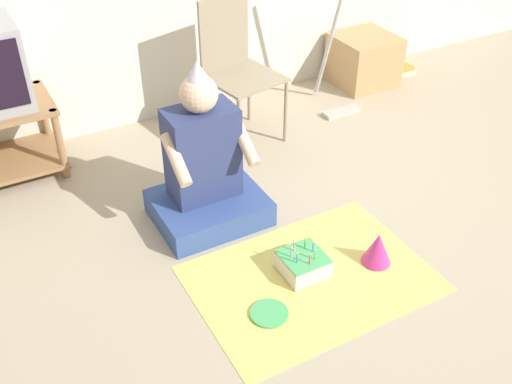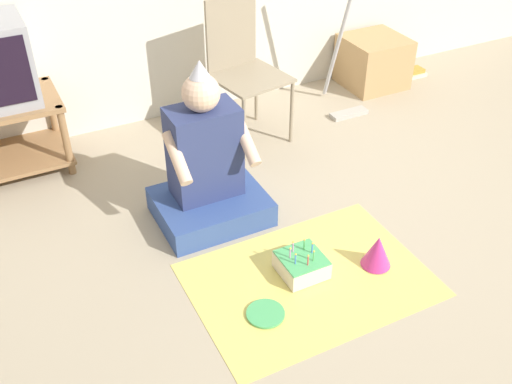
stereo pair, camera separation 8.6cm
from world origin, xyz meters
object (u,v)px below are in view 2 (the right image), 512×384
object	(u,v)px
book_pile	(413,73)
paper_plate	(265,313)
person_seated	(207,171)
dust_mop	(346,66)
party_hat_blue	(377,251)
birthday_cake	(302,264)
folding_chair	(242,62)
cardboard_box_stack	(373,62)

from	to	relation	value
book_pile	paper_plate	bearing A→B (deg)	-142.18
book_pile	person_seated	distance (m)	2.40
dust_mop	person_seated	bearing A→B (deg)	-152.41
party_hat_blue	paper_plate	world-z (taller)	party_hat_blue
dust_mop	birthday_cake	world-z (taller)	dust_mop
dust_mop	party_hat_blue	distance (m)	1.67
birthday_cake	party_hat_blue	distance (m)	0.38
birthday_cake	folding_chair	bearing A→B (deg)	76.07
cardboard_box_stack	paper_plate	world-z (taller)	cardboard_box_stack
book_pile	paper_plate	distance (m)	2.86
folding_chair	birthday_cake	distance (m)	1.49
person_seated	party_hat_blue	size ratio (longest dim) A/B	5.27
party_hat_blue	paper_plate	size ratio (longest dim) A/B	0.97
person_seated	party_hat_blue	distance (m)	0.98
party_hat_blue	folding_chair	bearing A→B (deg)	90.89
folding_chair	birthday_cake	size ratio (longest dim) A/B	4.25
cardboard_box_stack	book_pile	xyz separation A→B (m)	(0.40, -0.02, -0.16)
cardboard_box_stack	party_hat_blue	size ratio (longest dim) A/B	2.57
book_pile	birthday_cake	size ratio (longest dim) A/B	0.87
dust_mop	party_hat_blue	bearing A→B (deg)	-117.61
cardboard_box_stack	dust_mop	bearing A→B (deg)	-149.45
folding_chair	paper_plate	bearing A→B (deg)	-112.17
folding_chair	party_hat_blue	distance (m)	1.55
folding_chair	cardboard_box_stack	distance (m)	1.30
person_seated	birthday_cake	xyz separation A→B (m)	(0.22, -0.64, -0.24)
folding_chair	person_seated	bearing A→B (deg)	-127.46
dust_mop	person_seated	xyz separation A→B (m)	(-1.35, -0.70, -0.05)
birthday_cake	party_hat_blue	bearing A→B (deg)	-18.05
dust_mop	folding_chair	bearing A→B (deg)	178.25
book_pile	paper_plate	world-z (taller)	book_pile
person_seated	book_pile	bearing A→B (deg)	23.27
folding_chair	book_pile	xyz separation A→B (m)	(1.63, 0.21, -0.49)
person_seated	birthday_cake	world-z (taller)	person_seated
cardboard_box_stack	book_pile	size ratio (longest dim) A/B	2.37
folding_chair	party_hat_blue	world-z (taller)	folding_chair
folding_chair	paper_plate	distance (m)	1.74
person_seated	cardboard_box_stack	bearing A→B (deg)	28.34
folding_chair	party_hat_blue	xyz separation A→B (m)	(0.02, -1.49, -0.43)
paper_plate	cardboard_box_stack	bearing A→B (deg)	43.70
dust_mop	cardboard_box_stack	bearing A→B (deg)	30.55
person_seated	paper_plate	world-z (taller)	person_seated
folding_chair	book_pile	size ratio (longest dim) A/B	4.87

